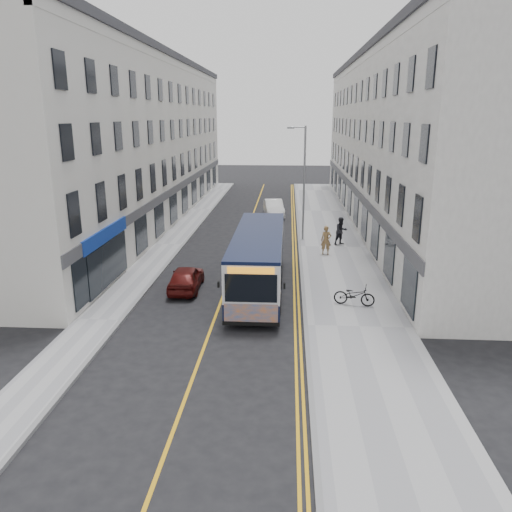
# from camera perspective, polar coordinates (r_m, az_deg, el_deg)

# --- Properties ---
(ground) EXTENTS (140.00, 140.00, 0.00)m
(ground) POSITION_cam_1_polar(r_m,az_deg,el_deg) (22.79, -4.56, -6.63)
(ground) COLOR black
(ground) RESTS_ON ground
(pavement_east) EXTENTS (4.50, 64.00, 0.12)m
(pavement_east) POSITION_cam_1_polar(r_m,az_deg,el_deg) (34.09, 8.80, 0.97)
(pavement_east) COLOR #98979A
(pavement_east) RESTS_ON ground
(pavement_west) EXTENTS (2.00, 64.00, 0.12)m
(pavement_west) POSITION_cam_1_polar(r_m,az_deg,el_deg) (34.92, -9.92, 1.27)
(pavement_west) COLOR #98979A
(pavement_west) RESTS_ON ground
(kerb_east) EXTENTS (0.18, 64.00, 0.13)m
(kerb_east) POSITION_cam_1_polar(r_m,az_deg,el_deg) (33.96, 5.01, 1.05)
(kerb_east) COLOR slate
(kerb_east) RESTS_ON ground
(kerb_west) EXTENTS (0.18, 64.00, 0.13)m
(kerb_west) POSITION_cam_1_polar(r_m,az_deg,el_deg) (34.70, -8.32, 1.26)
(kerb_west) COLOR slate
(kerb_west) RESTS_ON ground
(road_centre_line) EXTENTS (0.12, 64.00, 0.01)m
(road_centre_line) POSITION_cam_1_polar(r_m,az_deg,el_deg) (34.11, -1.72, 1.06)
(road_centre_line) COLOR gold
(road_centre_line) RESTS_ON ground
(road_dbl_yellow_inner) EXTENTS (0.10, 64.00, 0.01)m
(road_dbl_yellow_inner) POSITION_cam_1_polar(r_m,az_deg,el_deg) (33.97, 4.25, 0.96)
(road_dbl_yellow_inner) COLOR gold
(road_dbl_yellow_inner) RESTS_ON ground
(road_dbl_yellow_outer) EXTENTS (0.10, 64.00, 0.01)m
(road_dbl_yellow_outer) POSITION_cam_1_polar(r_m,az_deg,el_deg) (33.97, 4.59, 0.95)
(road_dbl_yellow_outer) COLOR gold
(road_dbl_yellow_outer) RESTS_ON ground
(terrace_east) EXTENTS (6.00, 46.00, 13.00)m
(terrace_east) POSITION_cam_1_polar(r_m,az_deg,el_deg) (42.72, 15.33, 12.33)
(terrace_east) COLOR white
(terrace_east) RESTS_ON ground
(terrace_west) EXTENTS (6.00, 46.00, 13.00)m
(terrace_west) POSITION_cam_1_polar(r_m,az_deg,el_deg) (43.62, -12.79, 12.56)
(terrace_west) COLOR silver
(terrace_west) RESTS_ON ground
(streetlamp) EXTENTS (1.32, 0.18, 8.00)m
(streetlamp) POSITION_cam_1_polar(r_m,az_deg,el_deg) (35.12, 5.40, 8.70)
(streetlamp) COLOR gray
(streetlamp) RESTS_ON ground
(city_bus) EXTENTS (2.44, 10.45, 3.04)m
(city_bus) POSITION_cam_1_polar(r_m,az_deg,el_deg) (25.22, 0.30, -0.35)
(city_bus) COLOR black
(city_bus) RESTS_ON ground
(bicycle) EXTENTS (1.98, 1.03, 0.99)m
(bicycle) POSITION_cam_1_polar(r_m,az_deg,el_deg) (23.70, 11.17, -4.40)
(bicycle) COLOR black
(bicycle) RESTS_ON pavement_east
(pedestrian_near) EXTENTS (0.70, 0.48, 1.83)m
(pedestrian_near) POSITION_cam_1_polar(r_m,az_deg,el_deg) (31.93, 8.02, 1.80)
(pedestrian_near) COLOR olive
(pedestrian_near) RESTS_ON pavement_east
(pedestrian_far) EXTENTS (1.15, 1.07, 1.89)m
(pedestrian_far) POSITION_cam_1_polar(r_m,az_deg,el_deg) (34.53, 9.71, 2.84)
(pedestrian_far) COLOR black
(pedestrian_far) RESTS_ON pavement_east
(car_white) EXTENTS (2.11, 4.54, 1.44)m
(car_white) POSITION_cam_1_polar(r_m,az_deg,el_deg) (44.59, 2.04, 5.51)
(car_white) COLOR white
(car_white) RESTS_ON ground
(car_maroon) EXTENTS (1.58, 3.76, 1.27)m
(car_maroon) POSITION_cam_1_polar(r_m,az_deg,el_deg) (25.84, -7.99, -2.49)
(car_maroon) COLOR #500F0D
(car_maroon) RESTS_ON ground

